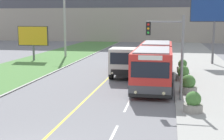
# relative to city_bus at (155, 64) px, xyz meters

# --- Properties ---
(lane_marking_centre) EXTENTS (2.88, 140.00, 0.01)m
(lane_marking_centre) POSITION_rel_city_bus_xyz_m (-3.58, -12.51, -1.50)
(lane_marking_centre) COLOR gold
(lane_marking_centre) RESTS_ON ground_plane
(city_bus) EXTENTS (2.75, 12.03, 2.96)m
(city_bus) POSITION_rel_city_bus_xyz_m (0.00, 0.00, 0.00)
(city_bus) COLOR red
(city_bus) RESTS_ON ground_plane
(dump_truck) EXTENTS (2.44, 6.83, 2.59)m
(dump_truck) POSITION_rel_city_bus_xyz_m (-2.53, 1.92, -0.22)
(dump_truck) COLOR black
(dump_truck) RESTS_ON ground_plane
(car_distant) EXTENTS (1.80, 4.30, 1.45)m
(car_distant) POSITION_rel_city_bus_xyz_m (-2.30, 17.33, -0.82)
(car_distant) COLOR silver
(car_distant) RESTS_ON ground_plane
(utility_pole_far) EXTENTS (1.80, 0.28, 10.24)m
(utility_pole_far) POSITION_rel_city_bus_xyz_m (-12.57, 15.37, 3.67)
(utility_pole_far) COLOR #9E9E99
(utility_pole_far) RESTS_ON ground_plane
(traffic_light_mast) EXTENTS (2.28, 0.32, 5.21)m
(traffic_light_mast) POSITION_rel_city_bus_xyz_m (1.18, -5.29, 1.83)
(traffic_light_mast) COLOR slate
(traffic_light_mast) RESTS_ON ground_plane
(billboard_large) EXTENTS (5.24, 0.24, 7.51)m
(billboard_large) POSITION_rel_city_bus_xyz_m (5.85, 11.35, 4.29)
(billboard_large) COLOR #59595B
(billboard_large) RESTS_ON ground_plane
(billboard_small) EXTENTS (3.80, 0.24, 4.15)m
(billboard_small) POSITION_rel_city_bus_xyz_m (-15.05, 10.86, 1.36)
(billboard_small) COLOR #59595B
(billboard_small) RESTS_ON ground_plane
(planter_round_near) EXTENTS (1.03, 1.03, 1.11)m
(planter_round_near) POSITION_rel_city_bus_xyz_m (2.43, -7.79, -0.94)
(planter_round_near) COLOR gray
(planter_round_near) RESTS_ON sidewalk_right
(planter_round_second) EXTENTS (1.17, 1.17, 1.24)m
(planter_round_second) POSITION_rel_city_bus_xyz_m (2.41, -3.47, -0.89)
(planter_round_second) COLOR gray
(planter_round_second) RESTS_ON sidewalk_right
(planter_round_third) EXTENTS (1.17, 1.17, 1.22)m
(planter_round_third) POSITION_rel_city_bus_xyz_m (2.25, 0.85, -0.90)
(planter_round_third) COLOR gray
(planter_round_third) RESTS_ON sidewalk_right
(planter_round_far) EXTENTS (1.03, 1.03, 1.17)m
(planter_round_far) POSITION_rel_city_bus_xyz_m (2.37, 5.16, -0.91)
(planter_round_far) COLOR gray
(planter_round_far) RESTS_ON sidewalk_right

